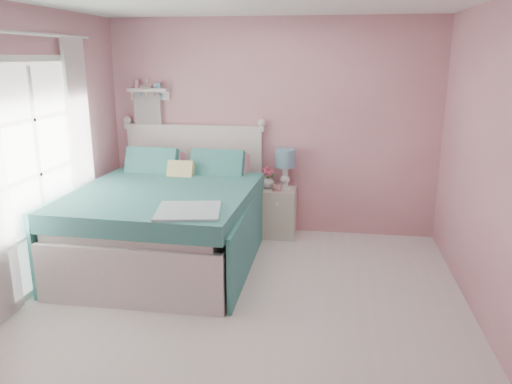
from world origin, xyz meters
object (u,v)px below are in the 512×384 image
(table_lamp, at_px, (285,161))
(vase, at_px, (268,181))
(nightstand, at_px, (279,212))
(bed, at_px, (169,222))
(teacup, at_px, (277,188))

(table_lamp, bearing_deg, vase, -170.01)
(table_lamp, bearing_deg, nightstand, -141.00)
(bed, distance_m, vase, 1.36)
(table_lamp, relative_size, vase, 2.81)
(bed, relative_size, teacup, 20.47)
(bed, bearing_deg, teacup, 38.78)
(bed, height_order, vase, bed)
(vase, xyz_separation_m, teacup, (0.13, -0.13, -0.04))
(vase, bearing_deg, teacup, -46.55)
(teacup, bearing_deg, bed, -143.27)
(bed, xyz_separation_m, table_lamp, (1.16, 0.97, 0.50))
(table_lamp, xyz_separation_m, teacup, (-0.08, -0.17, -0.29))
(nightstand, xyz_separation_m, teacup, (-0.01, -0.11, 0.34))
(table_lamp, distance_m, teacup, 0.35)
(nightstand, bearing_deg, bed, -139.85)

